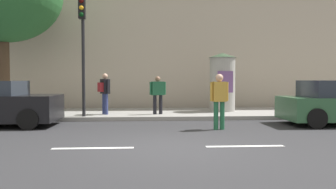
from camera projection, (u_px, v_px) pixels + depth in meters
ground_plane at (170, 147)px, 7.84m from camera, size 80.00×80.00×0.00m
sidewalk_curb at (158, 114)px, 14.81m from camera, size 36.00×4.00×0.15m
lane_markings at (170, 147)px, 7.84m from camera, size 25.80×0.16×0.01m
building_backdrop at (154, 17)px, 19.59m from camera, size 36.00×5.00×10.04m
traffic_light at (83, 37)px, 12.74m from camera, size 0.24×0.45×4.32m
poster_column at (222, 82)px, 15.15m from camera, size 1.21×1.21×2.52m
pedestrian_tallest at (219, 97)px, 10.59m from camera, size 0.57×0.41×1.69m
pedestrian_in_light_jacket at (158, 92)px, 13.78m from camera, size 0.65×0.34×1.50m
pedestrian_in_dark_shirt at (104, 90)px, 13.70m from camera, size 0.51×0.53×1.61m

